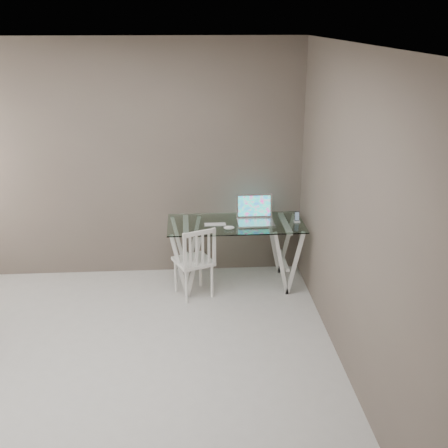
# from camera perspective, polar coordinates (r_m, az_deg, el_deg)

# --- Properties ---
(room) EXTENTS (4.50, 4.52, 2.71)m
(room) POSITION_cam_1_polar(r_m,az_deg,el_deg) (4.22, -13.79, 3.61)
(room) COLOR beige
(room) RESTS_ON ground
(desk) EXTENTS (1.50, 0.70, 0.75)m
(desk) POSITION_cam_1_polar(r_m,az_deg,el_deg) (6.32, 1.17, -2.98)
(desk) COLOR silver
(desk) RESTS_ON ground
(chair) EXTENTS (0.49, 0.49, 0.81)m
(chair) POSITION_cam_1_polar(r_m,az_deg,el_deg) (6.02, -2.88, -3.59)
(chair) COLOR white
(chair) RESTS_ON ground
(laptop) EXTENTS (0.40, 0.33, 0.28)m
(laptop) POSITION_cam_1_polar(r_m,az_deg,el_deg) (6.23, 3.18, 0.87)
(laptop) COLOR silver
(laptop) RESTS_ON desk
(keyboard) EXTENTS (0.25, 0.11, 0.01)m
(keyboard) POSITION_cam_1_polar(r_m,az_deg,el_deg) (6.13, -0.91, -0.05)
(keyboard) COLOR silver
(keyboard) RESTS_ON desk
(mouse) EXTENTS (0.12, 0.07, 0.04)m
(mouse) POSITION_cam_1_polar(r_m,az_deg,el_deg) (6.00, 0.51, -0.38)
(mouse) COLOR white
(mouse) RESTS_ON desk
(phone_dock) EXTENTS (0.06, 0.06, 0.12)m
(phone_dock) POSITION_cam_1_polar(r_m,az_deg,el_deg) (6.26, 7.42, 0.49)
(phone_dock) COLOR white
(phone_dock) RESTS_ON desk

